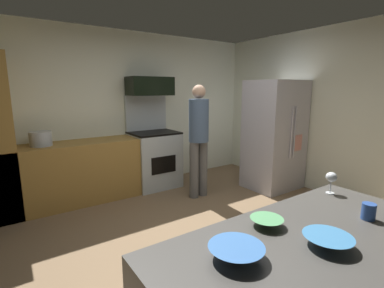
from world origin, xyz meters
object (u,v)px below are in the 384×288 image
(microwave, at_px, (150,86))
(mixing_bowl_prep, at_px, (328,241))
(oven_range, at_px, (154,157))
(mug_coffee, at_px, (369,211))
(mixing_bowl_small, at_px, (267,222))
(wine_glass_near, at_px, (331,178))
(refrigerator, at_px, (274,135))
(mixing_bowl_large, at_px, (236,252))
(person_cook, at_px, (199,135))
(stock_pot, at_px, (41,139))

(microwave, relative_size, mixing_bowl_prep, 3.11)
(oven_range, distance_m, mug_coffee, 3.59)
(mixing_bowl_small, distance_m, mug_coffee, 0.63)
(microwave, relative_size, wine_glass_near, 4.56)
(oven_range, bearing_deg, refrigerator, -35.94)
(refrigerator, distance_m, wine_glass_near, 2.70)
(refrigerator, bearing_deg, microwave, 142.17)
(microwave, relative_size, mixing_bowl_large, 2.86)
(mug_coffee, bearing_deg, wine_glass_near, 58.25)
(microwave, bearing_deg, oven_range, -90.00)
(person_cook, xyz_separation_m, mixing_bowl_prep, (-1.20, -2.74, -0.04))
(mixing_bowl_small, distance_m, wine_glass_near, 0.79)
(mixing_bowl_small, xyz_separation_m, stock_pot, (-0.75, 3.27, 0.08))
(mixing_bowl_small, relative_size, mug_coffee, 1.90)
(microwave, bearing_deg, mug_coffee, -96.09)
(person_cook, bearing_deg, mug_coffee, -105.03)
(microwave, height_order, mug_coffee, microwave)
(mixing_bowl_small, bearing_deg, mixing_bowl_large, -159.89)
(refrigerator, bearing_deg, mixing_bowl_small, -141.34)
(mixing_bowl_prep, bearing_deg, microwave, 76.73)
(refrigerator, height_order, wine_glass_near, refrigerator)
(microwave, distance_m, stock_pot, 1.84)
(microwave, distance_m, mixing_bowl_small, 3.56)
(wine_glass_near, distance_m, stock_pot, 3.54)
(refrigerator, xyz_separation_m, wine_glass_near, (-1.81, -2.00, 0.12))
(mixing_bowl_large, bearing_deg, refrigerator, 36.78)
(person_cook, distance_m, wine_glass_near, 2.41)
(person_cook, relative_size, mixing_bowl_prep, 7.24)
(mixing_bowl_small, bearing_deg, mixing_bowl_prep, -75.15)
(oven_range, height_order, mixing_bowl_small, oven_range)
(person_cook, relative_size, mug_coffee, 17.60)
(oven_range, relative_size, mug_coffee, 15.89)
(mixing_bowl_large, bearing_deg, wine_glass_near, 10.13)
(stock_pot, bearing_deg, person_cook, -22.36)
(refrigerator, distance_m, mug_coffee, 3.11)
(oven_range, distance_m, stock_pot, 1.76)
(person_cook, relative_size, stock_pot, 6.13)
(mixing_bowl_prep, relative_size, stock_pot, 0.85)
(person_cook, height_order, mixing_bowl_prep, person_cook)
(stock_pot, bearing_deg, wine_glass_near, -64.46)
(mixing_bowl_large, distance_m, stock_pot, 3.42)
(mixing_bowl_prep, distance_m, stock_pot, 3.67)
(refrigerator, bearing_deg, mug_coffee, -130.77)
(refrigerator, height_order, mixing_bowl_large, refrigerator)
(mixing_bowl_prep, relative_size, mug_coffee, 2.43)
(refrigerator, relative_size, wine_glass_near, 11.08)
(oven_range, relative_size, mixing_bowl_prep, 6.54)
(oven_range, bearing_deg, mug_coffee, -96.23)
(refrigerator, bearing_deg, oven_range, 144.06)
(mixing_bowl_small, xyz_separation_m, mug_coffee, (0.56, -0.28, 0.03))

